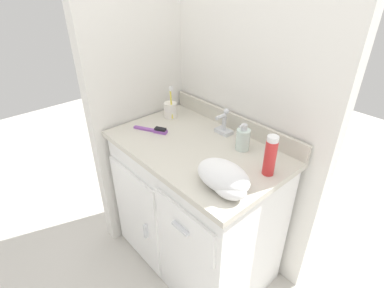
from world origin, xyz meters
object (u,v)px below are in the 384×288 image
at_px(shaving_cream_can, 270,156).
at_px(hand_towel, 225,178).
at_px(toothbrush_cup, 170,110).
at_px(soap_dispenser, 243,139).
at_px(hairbrush, 155,130).

height_order(shaving_cream_can, hand_towel, shaving_cream_can).
relative_size(toothbrush_cup, soap_dispenser, 1.47).
bearing_deg(shaving_cream_can, toothbrush_cup, 177.19).
height_order(soap_dispenser, hand_towel, soap_dispenser).
bearing_deg(hand_towel, toothbrush_cup, 159.53).
bearing_deg(toothbrush_cup, hand_towel, -20.47).
bearing_deg(hand_towel, soap_dispenser, 117.20).
relative_size(soap_dispenser, shaving_cream_can, 0.76).
xyz_separation_m(toothbrush_cup, hand_towel, (0.66, -0.25, 0.00)).
bearing_deg(hand_towel, shaving_cream_can, 74.75).
bearing_deg(shaving_cream_can, soap_dispenser, 160.56).
distance_m(soap_dispenser, shaving_cream_can, 0.22).
bearing_deg(shaving_cream_can, hairbrush, -167.33).
xyz_separation_m(shaving_cream_can, hand_towel, (-0.06, -0.21, -0.04)).
height_order(soap_dispenser, hairbrush, soap_dispenser).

